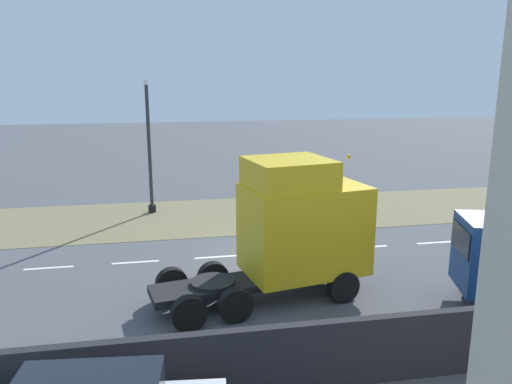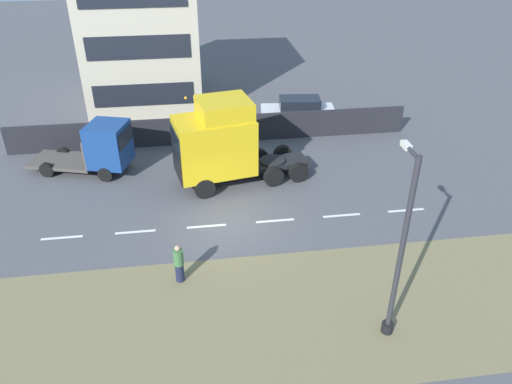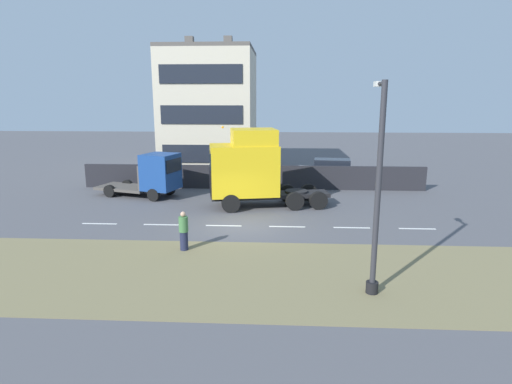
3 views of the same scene
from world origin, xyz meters
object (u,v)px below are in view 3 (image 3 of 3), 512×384
Objects in this scene: lorry_cab at (249,168)px; pedestrian at (184,231)px; flatbed_truck at (155,175)px; parked_car at (330,172)px; lamp_post at (377,203)px.

lorry_cab reaches higher than pedestrian.
flatbed_truck reaches higher than parked_car.
lorry_cab is 8.91m from parked_car.
flatbed_truck is 1.21× the size of parked_car.
pedestrian is at bearing 39.18° from flatbed_truck.
parked_car is 2.87× the size of pedestrian.
parked_car is at bearing -49.91° from lorry_cab.
flatbed_truck is at bearing 22.43° from pedestrian.
flatbed_truck is at bearing 60.37° from lorry_cab.
parked_car is 16.30m from pedestrian.
flatbed_truck is 17.29m from lamp_post.
lorry_cab reaches higher than flatbed_truck.
parked_car is at bearing -28.46° from pedestrian.
pedestrian is (-7.49, 2.22, -1.47)m from lorry_cab.
parked_car is (4.75, -11.72, -0.55)m from flatbed_truck.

